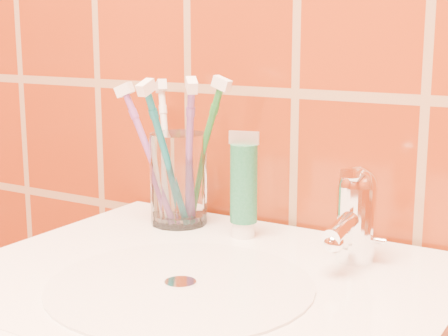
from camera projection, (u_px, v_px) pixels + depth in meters
The scene contains 8 objects.
glass_tumbler at pixel (178, 179), 1.00m from camera, with size 0.08×0.08×0.13m, color white.
toothpaste_tube at pixel (244, 188), 0.93m from camera, with size 0.04×0.04×0.15m.
faucet at pixel (355, 211), 0.83m from camera, with size 0.05×0.11×0.12m.
toothbrush_0 at pixel (202, 153), 0.98m from camera, with size 0.09×0.03×0.22m, color #217D31, non-canonical shape.
toothbrush_1 at pixel (167, 158), 0.95m from camera, with size 0.03×0.10×0.22m, color #0D6774, non-canonical shape.
toothbrush_2 at pixel (166, 152), 1.02m from camera, with size 0.07×0.07×0.21m, color white, non-canonical shape.
toothbrush_3 at pixel (150, 156), 0.99m from camera, with size 0.10×0.04×0.21m, color #844697, non-canonical shape.
toothbrush_4 at pixel (189, 156), 0.96m from camera, with size 0.07×0.08×0.22m, color #6F408A, non-canonical shape.
Camera 1 is at (0.41, 0.32, 1.13)m, focal length 55.00 mm.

